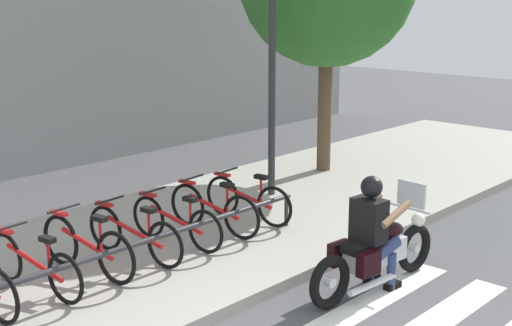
# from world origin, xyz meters

# --- Properties ---
(sidewalk) EXTENTS (24.00, 4.40, 0.15)m
(sidewalk) POSITION_xyz_m (0.00, 4.73, 0.07)
(sidewalk) COLOR #A8A399
(sidewalk) RESTS_ON ground
(crosswalk_stripe_3) EXTENTS (2.80, 0.40, 0.01)m
(crosswalk_stripe_3) POSITION_xyz_m (1.49, 0.80, 0.00)
(crosswalk_stripe_3) COLOR white
(crosswalk_stripe_3) RESTS_ON ground
(crosswalk_stripe_4) EXTENTS (2.80, 0.40, 0.01)m
(crosswalk_stripe_4) POSITION_xyz_m (1.49, 1.60, 0.00)
(crosswalk_stripe_4) COLOR white
(crosswalk_stripe_4) RESTS_ON ground
(motorcycle) EXTENTS (2.26, 0.69, 1.23)m
(motorcycle) POSITION_xyz_m (1.79, 1.79, 0.46)
(motorcycle) COLOR black
(motorcycle) RESTS_ON ground
(rider) EXTENTS (0.66, 0.57, 1.44)m
(rider) POSITION_xyz_m (1.72, 1.80, 0.83)
(rider) COLOR black
(rider) RESTS_ON ground
(bicycle_1) EXTENTS (0.48, 1.69, 0.73)m
(bicycle_1) POSITION_xyz_m (-1.25, 4.40, 0.49)
(bicycle_1) COLOR black
(bicycle_1) RESTS_ON sidewalk
(bicycle_2) EXTENTS (0.48, 1.67, 0.80)m
(bicycle_2) POSITION_xyz_m (-0.54, 4.40, 0.51)
(bicycle_2) COLOR black
(bicycle_2) RESTS_ON sidewalk
(bicycle_3) EXTENTS (0.48, 1.71, 0.74)m
(bicycle_3) POSITION_xyz_m (0.17, 4.40, 0.49)
(bicycle_3) COLOR black
(bicycle_3) RESTS_ON sidewalk
(bicycle_4) EXTENTS (0.48, 1.65, 0.73)m
(bicycle_4) POSITION_xyz_m (0.88, 4.40, 0.49)
(bicycle_4) COLOR black
(bicycle_4) RESTS_ON sidewalk
(bicycle_5) EXTENTS (0.48, 1.65, 0.78)m
(bicycle_5) POSITION_xyz_m (1.58, 4.40, 0.50)
(bicycle_5) COLOR black
(bicycle_5) RESTS_ON sidewalk
(bicycle_6) EXTENTS (0.48, 1.60, 0.76)m
(bicycle_6) POSITION_xyz_m (2.29, 4.40, 0.50)
(bicycle_6) COLOR black
(bicycle_6) RESTS_ON sidewalk
(bike_rack) EXTENTS (4.84, 0.07, 0.49)m
(bike_rack) POSITION_xyz_m (0.17, 3.85, 0.57)
(bike_rack) COLOR #333338
(bike_rack) RESTS_ON sidewalk
(street_lamp) EXTENTS (0.28, 0.28, 4.11)m
(street_lamp) POSITION_xyz_m (3.65, 5.13, 2.50)
(street_lamp) COLOR #2D2D33
(street_lamp) RESTS_ON ground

